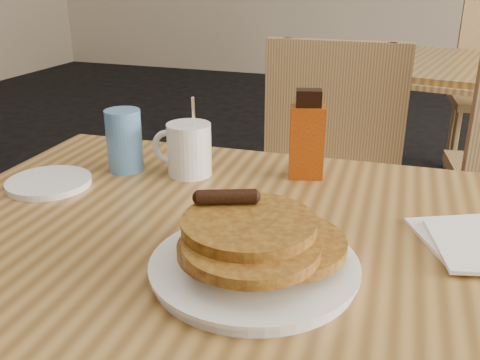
# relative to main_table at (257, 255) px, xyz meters

# --- Properties ---
(main_table) EXTENTS (1.18, 0.82, 0.75)m
(main_table) POSITION_rel_main_table_xyz_m (0.00, 0.00, 0.00)
(main_table) COLOR #AD7B3D
(main_table) RESTS_ON floor
(chair_main_far) EXTENTS (0.44, 0.44, 0.94)m
(chair_main_far) POSITION_rel_main_table_xyz_m (-0.03, 0.76, -0.15)
(chair_main_far) COLOR tan
(chair_main_far) RESTS_ON floor
(pancake_plate) EXTENTS (0.28, 0.28, 0.10)m
(pancake_plate) POSITION_rel_main_table_xyz_m (0.03, -0.12, 0.07)
(pancake_plate) COLOR white
(pancake_plate) RESTS_ON main_table
(coffee_mug) EXTENTS (0.12, 0.09, 0.16)m
(coffee_mug) POSITION_rel_main_table_xyz_m (-0.20, 0.19, 0.10)
(coffee_mug) COLOR white
(coffee_mug) RESTS_ON main_table
(syrup_bottle) EXTENTS (0.07, 0.06, 0.17)m
(syrup_bottle) POSITION_rel_main_table_xyz_m (0.02, 0.25, 0.12)
(syrup_bottle) COLOR maroon
(syrup_bottle) RESTS_ON main_table
(blue_tumbler) EXTENTS (0.07, 0.07, 0.12)m
(blue_tumbler) POSITION_rel_main_table_xyz_m (-0.33, 0.17, 0.11)
(blue_tumbler) COLOR #5285C1
(blue_tumbler) RESTS_ON main_table
(side_saucer) EXTENTS (0.20, 0.20, 0.01)m
(side_saucer) POSITION_rel_main_table_xyz_m (-0.43, 0.05, 0.05)
(side_saucer) COLOR white
(side_saucer) RESTS_ON main_table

